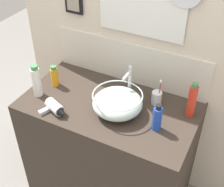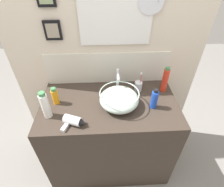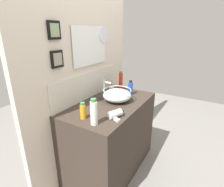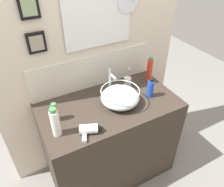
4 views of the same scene
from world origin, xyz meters
name	(u,v)px [view 3 (image 3 of 4)]	position (x,y,z in m)	size (l,w,h in m)	color
ground_plane	(111,166)	(0.00, 0.00, 0.00)	(6.00, 6.00, 0.00)	gray
vanity_counter	(111,137)	(0.00, 0.00, 0.43)	(1.14, 0.63, 0.86)	#382D26
back_panel	(85,69)	(0.00, 0.34, 1.20)	(1.70, 0.10, 2.39)	beige
glass_bowl_sink	(117,95)	(0.08, -0.03, 0.93)	(0.31, 0.31, 0.13)	silver
faucet	(105,87)	(0.08, 0.13, 0.99)	(0.02, 0.11, 0.24)	silver
hair_drier	(117,114)	(-0.26, -0.22, 0.89)	(0.19, 0.14, 0.07)	silver
toothbrush_cup	(111,90)	(0.27, 0.16, 0.90)	(0.07, 0.07, 0.19)	silver
shampoo_bottle	(83,111)	(-0.43, 0.02, 0.93)	(0.05, 0.05, 0.15)	orange
spray_bottle	(121,81)	(0.49, 0.14, 0.97)	(0.05, 0.05, 0.24)	red
lotion_bottle	(130,88)	(0.35, -0.07, 0.94)	(0.05, 0.05, 0.18)	blue
soap_dispenser	(94,112)	(-0.47, -0.12, 0.97)	(0.06, 0.06, 0.23)	white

